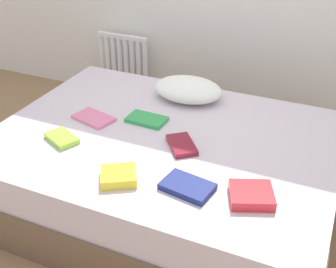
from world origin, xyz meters
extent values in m
plane|color=#93704C|center=(0.00, 0.00, 0.00)|extent=(8.00, 8.00, 0.00)
cube|color=brown|center=(0.00, 0.00, 0.14)|extent=(2.00, 1.50, 0.28)
cube|color=silver|center=(0.00, 0.00, 0.39)|extent=(1.96, 1.46, 0.22)
cylinder|color=white|center=(-1.17, 1.20, 0.35)|extent=(0.04, 0.04, 0.54)
cylinder|color=white|center=(-1.10, 1.20, 0.35)|extent=(0.04, 0.04, 0.54)
cylinder|color=white|center=(-1.04, 1.20, 0.35)|extent=(0.04, 0.04, 0.54)
cylinder|color=white|center=(-0.98, 1.20, 0.35)|extent=(0.04, 0.04, 0.54)
cylinder|color=white|center=(-0.92, 1.20, 0.35)|extent=(0.04, 0.04, 0.54)
cylinder|color=white|center=(-0.85, 1.20, 0.35)|extent=(0.04, 0.04, 0.54)
cylinder|color=white|center=(-0.79, 1.20, 0.35)|extent=(0.04, 0.04, 0.54)
cylinder|color=white|center=(-0.73, 1.20, 0.35)|extent=(0.04, 0.04, 0.54)
cube|color=white|center=(-0.95, 1.20, 0.60)|extent=(0.48, 0.04, 0.04)
cube|color=white|center=(-0.95, 1.20, 0.10)|extent=(0.48, 0.04, 0.04)
ellipsoid|color=white|center=(-0.05, 0.50, 0.57)|extent=(0.46, 0.34, 0.14)
cube|color=red|center=(0.61, -0.37, 0.53)|extent=(0.25, 0.25, 0.05)
cube|color=pink|center=(-0.48, -0.01, 0.51)|extent=(0.28, 0.21, 0.02)
cube|color=green|center=(-0.17, 0.11, 0.51)|extent=(0.24, 0.15, 0.02)
cube|color=#8CC638|center=(-0.51, -0.29, 0.52)|extent=(0.23, 0.20, 0.03)
cube|color=maroon|center=(0.14, -0.08, 0.52)|extent=(0.24, 0.25, 0.03)
cube|color=yellow|center=(-0.03, -0.49, 0.53)|extent=(0.23, 0.23, 0.05)
cube|color=navy|center=(0.31, -0.42, 0.52)|extent=(0.27, 0.20, 0.03)
camera|label=1|loc=(0.89, -1.97, 1.80)|focal=46.36mm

